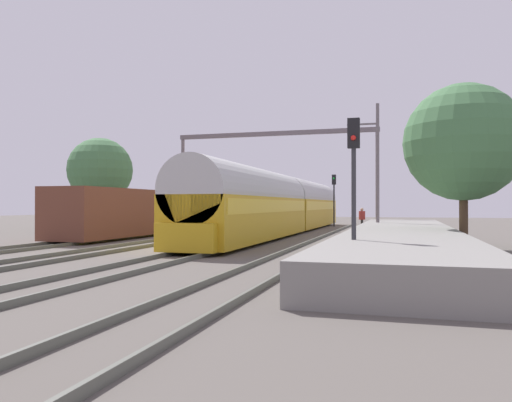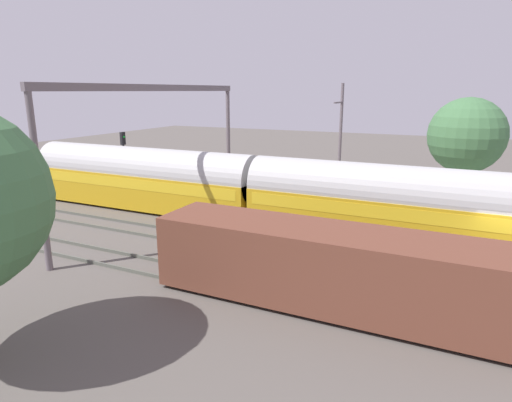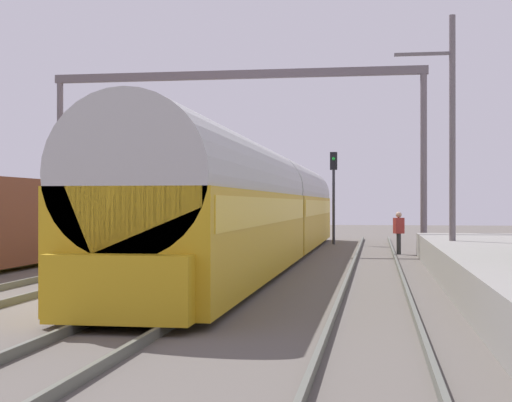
# 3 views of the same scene
# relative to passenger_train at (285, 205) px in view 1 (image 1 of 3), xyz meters

# --- Properties ---
(ground) EXTENTS (120.00, 120.00, 0.00)m
(ground) POSITION_rel_passenger_train_xyz_m (-2.01, -12.59, -1.97)
(ground) COLOR #59534D
(track_far_west) EXTENTS (1.52, 60.00, 0.16)m
(track_far_west) POSITION_rel_passenger_train_xyz_m (-8.04, -12.59, -1.89)
(track_far_west) COLOR #575A50
(track_far_west) RESTS_ON ground
(track_west) EXTENTS (1.52, 60.00, 0.16)m
(track_west) POSITION_rel_passenger_train_xyz_m (-4.02, -12.59, -1.89)
(track_west) COLOR #575A50
(track_west) RESTS_ON ground
(track_east) EXTENTS (1.52, 60.00, 0.16)m
(track_east) POSITION_rel_passenger_train_xyz_m (0.00, -12.59, -1.89)
(track_east) COLOR #575A50
(track_east) RESTS_ON ground
(track_far_east) EXTENTS (1.52, 60.00, 0.16)m
(track_far_east) POSITION_rel_passenger_train_xyz_m (4.02, -12.59, -1.89)
(track_far_east) COLOR #575A50
(track_far_east) RESTS_ON ground
(platform) EXTENTS (4.40, 28.00, 0.90)m
(platform) POSITION_rel_passenger_train_xyz_m (7.84, -10.59, -1.52)
(platform) COLOR gray
(platform) RESTS_ON ground
(passenger_train) EXTENTS (2.93, 32.85, 3.82)m
(passenger_train) POSITION_rel_passenger_train_xyz_m (0.00, 0.00, 0.00)
(passenger_train) COLOR gold
(passenger_train) RESTS_ON ground
(freight_car) EXTENTS (2.80, 13.00, 2.70)m
(freight_car) POSITION_rel_passenger_train_xyz_m (-8.04, -6.80, -0.50)
(freight_car) COLOR brown
(freight_car) RESTS_ON ground
(person_crossing) EXTENTS (0.47, 0.40, 1.73)m
(person_crossing) POSITION_rel_passenger_train_xyz_m (4.96, 3.96, -0.94)
(person_crossing) COLOR #2B2B2B
(person_crossing) RESTS_ON ground
(railway_signal_near) EXTENTS (0.36, 0.30, 4.55)m
(railway_signal_near) POSITION_rel_passenger_train_xyz_m (6.43, -18.44, 0.96)
(railway_signal_near) COLOR #2D2D33
(railway_signal_near) RESTS_ON ground
(railway_signal_far) EXTENTS (0.36, 0.30, 4.68)m
(railway_signal_far) POSITION_rel_passenger_train_xyz_m (1.92, 11.38, 1.05)
(railway_signal_far) COLOR #2D2D33
(railway_signal_far) RESTS_ON ground
(catenary_gantry) EXTENTS (16.46, 0.28, 7.86)m
(catenary_gantry) POSITION_rel_passenger_train_xyz_m (-2.01, 5.11, 3.93)
(catenary_gantry) COLOR slate
(catenary_gantry) RESTS_ON ground
(catenary_pole_east_mid) EXTENTS (1.90, 0.20, 8.00)m
(catenary_pole_east_mid) POSITION_rel_passenger_train_xyz_m (6.37, -3.13, 2.18)
(catenary_pole_east_mid) COLOR slate
(catenary_pole_east_mid) RESTS_ON ground
(tree_west_background) EXTENTS (5.18, 5.18, 7.36)m
(tree_west_background) POSITION_rel_passenger_train_xyz_m (-15.64, 1.41, 2.79)
(tree_west_background) COLOR #4C3826
(tree_west_background) RESTS_ON ground
(tree_east_background) EXTENTS (5.02, 5.02, 7.14)m
(tree_east_background) POSITION_rel_passenger_train_xyz_m (10.34, -10.67, 2.65)
(tree_east_background) COLOR #4C3826
(tree_east_background) RESTS_ON ground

